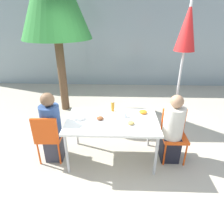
{
  "coord_description": "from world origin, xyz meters",
  "views": [
    {
      "loc": [
        0.1,
        -2.81,
        2.31
      ],
      "look_at": [
        0.0,
        0.0,
        0.9
      ],
      "focal_mm": 32.0,
      "sensor_mm": 36.0,
      "label": 1
    }
  ],
  "objects_px": {
    "chair_right": "(174,131)",
    "bottle": "(113,106)",
    "chair_left": "(48,135)",
    "closed_umbrella": "(186,36)",
    "person_left": "(52,129)",
    "drinking_cup": "(125,115)",
    "salad_bowl": "(79,118)",
    "person_right": "(172,131)"
  },
  "relations": [
    {
      "from": "chair_right",
      "to": "person_right",
      "type": "xyz_separation_m",
      "value": [
        -0.05,
        -0.08,
        0.05
      ]
    },
    {
      "from": "drinking_cup",
      "to": "person_right",
      "type": "bearing_deg",
      "value": -8.03
    },
    {
      "from": "closed_umbrella",
      "to": "drinking_cup",
      "type": "distance_m",
      "value": 1.75
    },
    {
      "from": "chair_right",
      "to": "bottle",
      "type": "relative_size",
      "value": 4.79
    },
    {
      "from": "chair_left",
      "to": "chair_right",
      "type": "distance_m",
      "value": 2.09
    },
    {
      "from": "closed_umbrella",
      "to": "bottle",
      "type": "height_order",
      "value": "closed_umbrella"
    },
    {
      "from": "person_left",
      "to": "salad_bowl",
      "type": "bearing_deg",
      "value": 5.42
    },
    {
      "from": "chair_left",
      "to": "person_left",
      "type": "xyz_separation_m",
      "value": [
        0.05,
        0.08,
        0.07
      ]
    },
    {
      "from": "person_left",
      "to": "chair_left",
      "type": "bearing_deg",
      "value": -122.03
    },
    {
      "from": "bottle",
      "to": "drinking_cup",
      "type": "distance_m",
      "value": 0.3
    },
    {
      "from": "person_left",
      "to": "drinking_cup",
      "type": "bearing_deg",
      "value": 5.33
    },
    {
      "from": "person_left",
      "to": "person_right",
      "type": "xyz_separation_m",
      "value": [
        1.98,
        0.04,
        -0.02
      ]
    },
    {
      "from": "chair_left",
      "to": "chair_right",
      "type": "relative_size",
      "value": 1.0
    },
    {
      "from": "chair_left",
      "to": "closed_umbrella",
      "type": "height_order",
      "value": "closed_umbrella"
    },
    {
      "from": "salad_bowl",
      "to": "chair_right",
      "type": "bearing_deg",
      "value": 2.33
    },
    {
      "from": "chair_left",
      "to": "person_left",
      "type": "bearing_deg",
      "value": 57.97
    },
    {
      "from": "bottle",
      "to": "person_right",
      "type": "bearing_deg",
      "value": -18.61
    },
    {
      "from": "drinking_cup",
      "to": "salad_bowl",
      "type": "relative_size",
      "value": 0.51
    },
    {
      "from": "bottle",
      "to": "salad_bowl",
      "type": "relative_size",
      "value": 1.08
    },
    {
      "from": "chair_left",
      "to": "salad_bowl",
      "type": "xyz_separation_m",
      "value": [
        0.51,
        0.14,
        0.26
      ]
    },
    {
      "from": "closed_umbrella",
      "to": "person_left",
      "type": "bearing_deg",
      "value": -157.15
    },
    {
      "from": "chair_left",
      "to": "closed_umbrella",
      "type": "xyz_separation_m",
      "value": [
        2.29,
        1.03,
        1.42
      ]
    },
    {
      "from": "chair_left",
      "to": "person_left",
      "type": "relative_size",
      "value": 0.72
    },
    {
      "from": "chair_right",
      "to": "drinking_cup",
      "type": "bearing_deg",
      "value": -2.58
    },
    {
      "from": "drinking_cup",
      "to": "salad_bowl",
      "type": "distance_m",
      "value": 0.74
    },
    {
      "from": "person_left",
      "to": "chair_right",
      "type": "height_order",
      "value": "person_left"
    },
    {
      "from": "chair_right",
      "to": "drinking_cup",
      "type": "xyz_separation_m",
      "value": [
        -0.84,
        0.03,
        0.28
      ]
    },
    {
      "from": "person_right",
      "to": "closed_umbrella",
      "type": "height_order",
      "value": "closed_umbrella"
    },
    {
      "from": "person_right",
      "to": "salad_bowl",
      "type": "relative_size",
      "value": 7.03
    },
    {
      "from": "person_right",
      "to": "drinking_cup",
      "type": "relative_size",
      "value": 13.74
    },
    {
      "from": "person_right",
      "to": "closed_umbrella",
      "type": "relative_size",
      "value": 0.48
    },
    {
      "from": "closed_umbrella",
      "to": "salad_bowl",
      "type": "xyz_separation_m",
      "value": [
        -1.79,
        -0.89,
        -1.17
      ]
    },
    {
      "from": "person_left",
      "to": "closed_umbrella",
      "type": "height_order",
      "value": "closed_umbrella"
    },
    {
      "from": "drinking_cup",
      "to": "salad_bowl",
      "type": "bearing_deg",
      "value": -172.69
    },
    {
      "from": "chair_left",
      "to": "person_right",
      "type": "xyz_separation_m",
      "value": [
        2.03,
        0.13,
        0.05
      ]
    },
    {
      "from": "bottle",
      "to": "drinking_cup",
      "type": "xyz_separation_m",
      "value": [
        0.2,
        -0.22,
        -0.04
      ]
    },
    {
      "from": "bottle",
      "to": "salad_bowl",
      "type": "xyz_separation_m",
      "value": [
        -0.54,
        -0.32,
        -0.06
      ]
    },
    {
      "from": "closed_umbrella",
      "to": "salad_bowl",
      "type": "distance_m",
      "value": 2.31
    },
    {
      "from": "drinking_cup",
      "to": "closed_umbrella",
      "type": "bearing_deg",
      "value": 37.02
    },
    {
      "from": "person_right",
      "to": "chair_right",
      "type": "bearing_deg",
      "value": -122.03
    },
    {
      "from": "bottle",
      "to": "drinking_cup",
      "type": "relative_size",
      "value": 2.11
    },
    {
      "from": "person_left",
      "to": "drinking_cup",
      "type": "xyz_separation_m",
      "value": [
        1.2,
        0.15,
        0.21
      ]
    }
  ]
}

